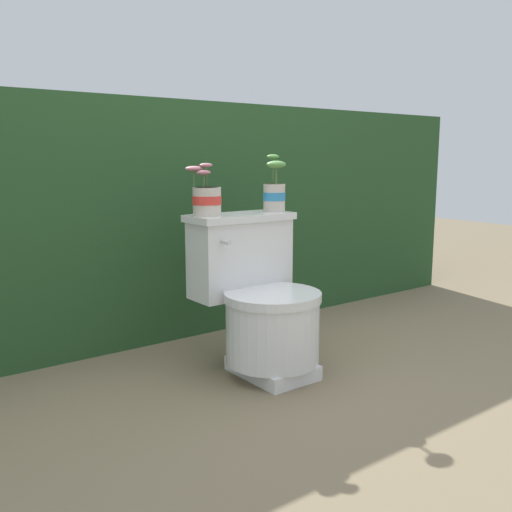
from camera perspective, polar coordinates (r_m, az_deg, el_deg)
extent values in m
plane|color=#75664C|center=(2.47, 1.47, -11.81)|extent=(12.00, 12.00, 0.00)
cube|color=#234723|center=(3.28, -10.96, 4.10)|extent=(4.02, 0.95, 1.19)
cube|color=silver|center=(2.46, 1.64, -11.11)|extent=(0.25, 0.35, 0.06)
cylinder|color=silver|center=(2.41, 1.66, -7.51)|extent=(0.39, 0.39, 0.26)
cylinder|color=silver|center=(2.37, 1.67, -4.05)|extent=(0.41, 0.41, 0.04)
cube|color=silver|center=(2.52, -1.57, -0.20)|extent=(0.45, 0.18, 0.33)
cube|color=silver|center=(2.50, -1.59, 3.92)|extent=(0.47, 0.21, 0.03)
cylinder|color=silver|center=(2.32, -3.04, 1.41)|extent=(0.02, 0.05, 0.02)
cylinder|color=beige|center=(2.40, -4.93, 5.44)|extent=(0.12, 0.12, 0.12)
cylinder|color=red|center=(2.40, -4.93, 5.58)|extent=(0.12, 0.12, 0.04)
cylinder|color=#332319|center=(2.39, -4.95, 6.73)|extent=(0.11, 0.11, 0.01)
cylinder|color=#4C753D|center=(2.38, -5.25, 7.51)|extent=(0.01, 0.01, 0.05)
ellipsoid|color=#B26B75|center=(2.38, -5.26, 8.31)|extent=(0.06, 0.04, 0.02)
cylinder|color=#4C753D|center=(2.39, -6.21, 7.68)|extent=(0.01, 0.01, 0.07)
ellipsoid|color=#B26B75|center=(2.39, -6.23, 8.68)|extent=(0.08, 0.05, 0.02)
cylinder|color=#4C753D|center=(2.41, -5.01, 7.90)|extent=(0.01, 0.01, 0.08)
ellipsoid|color=#B26B75|center=(2.41, -5.02, 9.03)|extent=(0.06, 0.04, 0.02)
cylinder|color=beige|center=(2.59, 1.83, 5.84)|extent=(0.10, 0.10, 0.12)
cylinder|color=#2D84BC|center=(2.59, 1.83, 5.98)|extent=(0.10, 0.10, 0.04)
cylinder|color=#332319|center=(2.59, 1.84, 7.08)|extent=(0.09, 0.09, 0.01)
cylinder|color=#4C753D|center=(2.60, 1.71, 8.49)|extent=(0.01, 0.01, 0.11)
ellipsoid|color=#569342|center=(2.60, 1.71, 9.90)|extent=(0.06, 0.04, 0.02)
cylinder|color=#4C753D|center=(2.55, 2.03, 8.04)|extent=(0.01, 0.01, 0.08)
ellipsoid|color=#569342|center=(2.55, 2.04, 9.13)|extent=(0.10, 0.07, 0.03)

